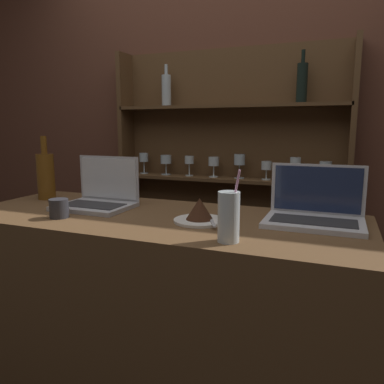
{
  "coord_description": "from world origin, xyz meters",
  "views": [
    {
      "loc": [
        0.67,
        -0.98,
        1.31
      ],
      "look_at": [
        0.14,
        0.35,
        1.06
      ],
      "focal_mm": 35.0,
      "sensor_mm": 36.0,
      "label": 1
    }
  ],
  "objects_px": {
    "laptop_far": "(315,211)",
    "cake_plate": "(200,212)",
    "coffee_cup": "(59,208)",
    "laptop_near": "(99,197)",
    "wine_bottle_amber": "(46,175)",
    "water_glass": "(229,217)"
  },
  "relations": [
    {
      "from": "laptop_far",
      "to": "cake_plate",
      "type": "distance_m",
      "value": 0.42
    },
    {
      "from": "laptop_far",
      "to": "coffee_cup",
      "type": "relative_size",
      "value": 4.69
    },
    {
      "from": "laptop_near",
      "to": "coffee_cup",
      "type": "bearing_deg",
      "value": -96.61
    },
    {
      "from": "laptop_far",
      "to": "laptop_near",
      "type": "bearing_deg",
      "value": -176.43
    },
    {
      "from": "laptop_far",
      "to": "wine_bottle_amber",
      "type": "bearing_deg",
      "value": 179.72
    },
    {
      "from": "wine_bottle_amber",
      "to": "coffee_cup",
      "type": "distance_m",
      "value": 0.44
    },
    {
      "from": "wine_bottle_amber",
      "to": "water_glass",
      "type": "bearing_deg",
      "value": -18.57
    },
    {
      "from": "coffee_cup",
      "to": "water_glass",
      "type": "bearing_deg",
      "value": -4.56
    },
    {
      "from": "laptop_far",
      "to": "water_glass",
      "type": "height_order",
      "value": "water_glass"
    },
    {
      "from": "laptop_far",
      "to": "water_glass",
      "type": "distance_m",
      "value": 0.41
    },
    {
      "from": "laptop_near",
      "to": "coffee_cup",
      "type": "distance_m",
      "value": 0.23
    },
    {
      "from": "wine_bottle_amber",
      "to": "laptop_near",
      "type": "bearing_deg",
      "value": -10.05
    },
    {
      "from": "water_glass",
      "to": "wine_bottle_amber",
      "type": "height_order",
      "value": "wine_bottle_amber"
    },
    {
      "from": "cake_plate",
      "to": "water_glass",
      "type": "height_order",
      "value": "water_glass"
    },
    {
      "from": "cake_plate",
      "to": "wine_bottle_amber",
      "type": "xyz_separation_m",
      "value": [
        -0.86,
        0.15,
        0.08
      ]
    },
    {
      "from": "laptop_far",
      "to": "water_glass",
      "type": "bearing_deg",
      "value": -124.16
    },
    {
      "from": "laptop_near",
      "to": "coffee_cup",
      "type": "relative_size",
      "value": 4.19
    },
    {
      "from": "wine_bottle_amber",
      "to": "coffee_cup",
      "type": "relative_size",
      "value": 4.15
    },
    {
      "from": "laptop_near",
      "to": "cake_plate",
      "type": "bearing_deg",
      "value": -9.7
    },
    {
      "from": "laptop_far",
      "to": "cake_plate",
      "type": "relative_size",
      "value": 1.79
    },
    {
      "from": "wine_bottle_amber",
      "to": "cake_plate",
      "type": "bearing_deg",
      "value": -9.84
    },
    {
      "from": "laptop_near",
      "to": "cake_plate",
      "type": "height_order",
      "value": "laptop_near"
    }
  ]
}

